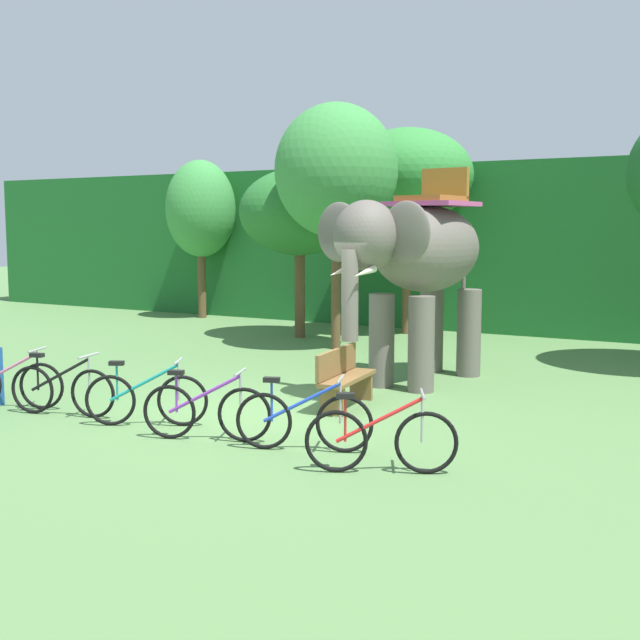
{
  "coord_description": "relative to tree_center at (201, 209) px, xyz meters",
  "views": [
    {
      "loc": [
        6.67,
        -9.82,
        2.74
      ],
      "look_at": [
        0.47,
        1.0,
        1.3
      ],
      "focal_mm": 45.58,
      "sensor_mm": 36.0,
      "label": 1
    }
  ],
  "objects": [
    {
      "name": "bike_red",
      "position": [
        11.41,
        -11.4,
        -2.86
      ],
      "size": [
        1.55,
        0.84,
        0.92
      ],
      "color": "black",
      "rests_on": "ground"
    },
    {
      "name": "elephant",
      "position": [
        9.72,
        -6.39,
        -1.05
      ],
      "size": [
        2.09,
        4.21,
        3.78
      ],
      "color": "#665E56",
      "rests_on": "ground"
    },
    {
      "name": "bike_purple",
      "position": [
        8.86,
        -11.25,
        -2.86
      ],
      "size": [
        1.62,
        0.73,
        0.92
      ],
      "color": "black",
      "rests_on": "ground"
    },
    {
      "name": "bike_black",
      "position": [
        6.19,
        -11.19,
        -2.86
      ],
      "size": [
        1.67,
        0.6,
        0.92
      ],
      "color": "black",
      "rests_on": "ground"
    },
    {
      "name": "bike_pink",
      "position": [
        5.13,
        -11.23,
        -2.86
      ],
      "size": [
        1.61,
        0.75,
        0.92
      ],
      "color": "black",
      "rests_on": "ground"
    },
    {
      "name": "tree_center_right",
      "position": [
        6.52,
        -3.52,
        0.7
      ],
      "size": [
        2.72,
        2.72,
        5.43
      ],
      "color": "brown",
      "rests_on": "ground"
    },
    {
      "name": "wooden_bench",
      "position": [
        9.47,
        -8.65,
        -2.77
      ],
      "size": [
        0.58,
        1.54,
        0.89
      ],
      "color": "brown",
      "rests_on": "ground"
    },
    {
      "name": "ground_plane",
      "position": [
        8.54,
        -9.56,
        -3.25
      ],
      "size": [
        80.0,
        80.0,
        0.0
      ],
      "primitive_type": "plane",
      "color": "#567F47"
    },
    {
      "name": "bike_blue",
      "position": [
        10.2,
        -11.05,
        -2.86
      ],
      "size": [
        1.61,
        0.74,
        0.92
      ],
      "color": "black",
      "rests_on": "ground"
    },
    {
      "name": "tree_far_left",
      "position": [
        6.83,
        -0.32,
        0.76
      ],
      "size": [
        3.28,
        3.28,
        5.2
      ],
      "color": "brown",
      "rests_on": "ground"
    },
    {
      "name": "tree_far_right",
      "position": [
        4.83,
        -2.28,
        -0.17
      ],
      "size": [
        2.95,
        2.95,
        4.16
      ],
      "color": "brown",
      "rests_on": "ground"
    },
    {
      "name": "tree_center",
      "position": [
        0.0,
        0.0,
        0.0
      ],
      "size": [
        2.08,
        2.08,
        4.7
      ],
      "color": "brown",
      "rests_on": "ground"
    },
    {
      "name": "bike_teal",
      "position": [
        7.66,
        -11.04,
        -2.86
      ],
      "size": [
        1.53,
        0.88,
        0.92
      ],
      "color": "black",
      "rests_on": "ground"
    },
    {
      "name": "foliage_hedge",
      "position": [
        8.54,
        3.68,
        -1.06
      ],
      "size": [
        36.0,
        6.0,
        4.38
      ],
      "primitive_type": "cube",
      "color": "#1E6028",
      "rests_on": "ground"
    }
  ]
}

